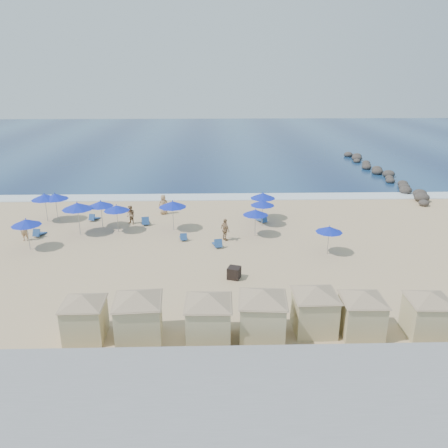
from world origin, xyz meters
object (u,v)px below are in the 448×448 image
Objects in this scene: umbrella_9 at (263,203)px; cabana_0 at (84,311)px; umbrella_8 at (263,196)px; umbrella_10 at (329,229)px; umbrella_5 at (116,208)px; beachgoer_0 at (24,230)px; umbrella_6 at (173,204)px; beachgoer_2 at (225,230)px; cabana_4 at (315,303)px; beachgoer_1 at (131,215)px; cabana_6 at (428,308)px; umbrella_7 at (256,212)px; cabana_2 at (209,311)px; umbrella_0 at (44,197)px; umbrella_4 at (101,204)px; cabana_3 at (262,308)px; cabana_5 at (362,307)px; trash_bin at (234,273)px; umbrella_2 at (55,196)px; cabana_1 at (138,309)px; umbrella_3 at (77,206)px; umbrella_1 at (26,222)px; rock_jetty at (381,173)px; beachgoer_3 at (163,204)px.

cabana_0 is at bearing -122.68° from umbrella_9.
umbrella_8 is 8.74m from umbrella_10.
umbrella_5 is 7.05m from beachgoer_0.
umbrella_6 is 1.46× the size of beachgoer_2.
cabana_4 is 2.68× the size of beachgoer_1.
cabana_4 reaches higher than cabana_0.
cabana_6 reaches higher than umbrella_7.
cabana_2 is 1.76× the size of umbrella_0.
umbrella_4 is 13.34m from umbrella_9.
cabana_5 is at bearing 2.55° from cabana_3.
cabana_3 is 1.86× the size of umbrella_8.
cabana_6 reaches higher than umbrella_0.
cabana_4 is 5.43m from cabana_6.
umbrella_10 is at bearing -7.17° from beachgoer_0.
umbrella_6 is (-10.44, 15.30, 0.72)m from cabana_5.
beachgoer_2 is at bearing 107.97° from cabana_4.
cabana_2 reaches higher than trash_bin.
cabana_5 is 14.31m from beachgoer_2.
umbrella_10 is (21.61, -7.92, -0.33)m from umbrella_2.
cabana_1 is (-4.87, -6.50, 1.28)m from trash_bin.
trash_bin is 0.27× the size of umbrella_3.
umbrella_8 is 1.42× the size of beachgoer_2.
cabana_0 reaches higher than umbrella_2.
umbrella_10 is at bearing -37.73° from umbrella_7.
umbrella_0 is (-15.63, 11.47, 1.84)m from trash_bin.
cabana_5 is 1.73× the size of umbrella_1.
beachgoer_0 is 15.33m from beachgoer_2.
cabana_0 reaches higher than rock_jetty.
cabana_5 reaches higher than cabana_0.
umbrella_6 is at bearing 4.50° from umbrella_5.
umbrella_3 is 8.11m from beachgoer_3.
umbrella_3 reaches higher than umbrella_5.
cabana_6 is at bearing -178.01° from beachgoer_2.
cabana_1 is at bearing -74.88° from umbrella_5.
umbrella_1 is at bearing -131.68° from umbrella_4.
trash_bin is 0.18× the size of cabana_5.
umbrella_9 is (-0.84, 15.85, 0.42)m from cabana_4.
cabana_1 is 15.52m from umbrella_10.
rock_jetty is 14.77× the size of beachgoer_3.
beachgoer_3 is at bearing 158.52° from umbrella_9.
cabana_3 is at bearing -118.38° from rock_jetty.
umbrella_9 is 9.31m from beachgoer_3.
cabana_4 is 21.46m from umbrella_1.
umbrella_4 is (-19.58, 16.30, 0.55)m from cabana_6.
beachgoer_0 is at bearing 175.58° from trash_bin.
umbrella_8 is at bearing 7.25° from umbrella_4.
beachgoer_0 is (-5.19, -2.93, -1.20)m from umbrella_4.
beachgoer_1 is at bearing 92.50° from cabana_0.
beachgoer_1 is (6.44, 5.42, -1.28)m from umbrella_1.
trash_bin is at bearing 144.57° from cabana_6.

